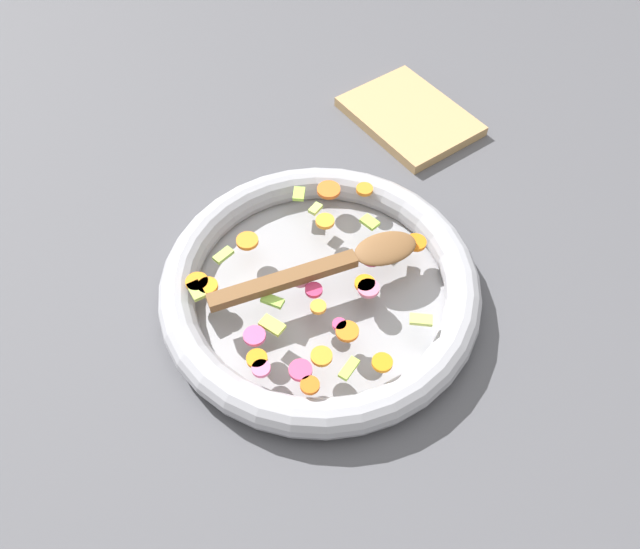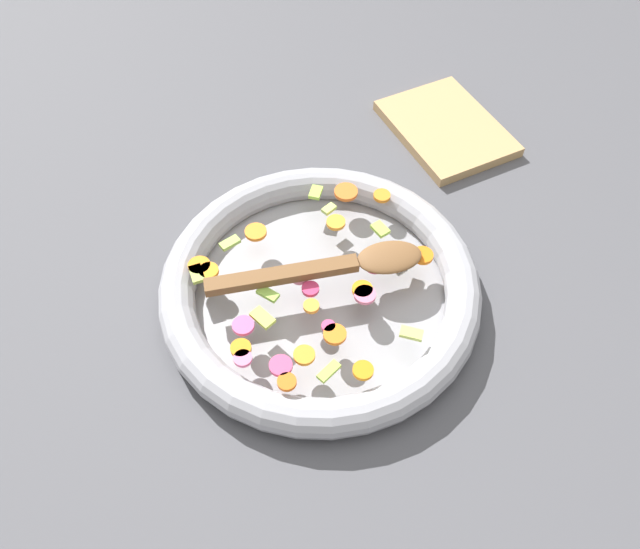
% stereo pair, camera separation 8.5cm
% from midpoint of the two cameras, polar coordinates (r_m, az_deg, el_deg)
% --- Properties ---
extents(ground_plane, '(4.00, 4.00, 0.00)m').
position_cam_midpoint_polar(ground_plane, '(0.89, 2.73, -2.12)').
color(ground_plane, '#4C4C51').
extents(skillet, '(0.45, 0.45, 0.05)m').
position_cam_midpoint_polar(skillet, '(0.87, 2.78, -1.29)').
color(skillet, gray).
rests_on(skillet, ground_plane).
extents(chopped_vegetables, '(0.33, 0.33, 0.01)m').
position_cam_midpoint_polar(chopped_vegetables, '(0.83, 2.00, -0.99)').
color(chopped_vegetables, orange).
rests_on(chopped_vegetables, skillet).
extents(wooden_spoon, '(0.11, 0.30, 0.01)m').
position_cam_midpoint_polar(wooden_spoon, '(0.84, 4.64, 0.63)').
color(wooden_spoon, brown).
rests_on(wooden_spoon, chopped_vegetables).
extents(cutting_board, '(0.22, 0.17, 0.02)m').
position_cam_midpoint_polar(cutting_board, '(1.15, 13.58, 12.76)').
color(cutting_board, tan).
rests_on(cutting_board, ground_plane).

